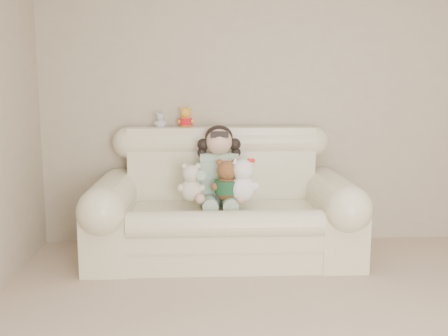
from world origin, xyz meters
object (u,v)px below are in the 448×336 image
seated_child (219,165)px  cream_teddy (191,179)px  sofa (223,195)px  brown_teddy (227,176)px  white_cat (243,176)px

seated_child → cream_teddy: 0.30m
cream_teddy → sofa: bearing=21.5°
sofa → seated_child: seated_child is taller
brown_teddy → white_cat: 0.12m
sofa → white_cat: size_ratio=5.30×
brown_teddy → cream_teddy: brown_teddy is taller
sofa → seated_child: bearing=110.9°
brown_teddy → sofa: bearing=113.0°
brown_teddy → seated_child: bearing=117.0°
seated_child → sofa: bearing=-70.0°
sofa → white_cat: bearing=-45.1°
cream_teddy → white_cat: bearing=-6.7°
seated_child → brown_teddy: seated_child is taller
sofa → cream_teddy: 0.31m
sofa → brown_teddy: sofa is taller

